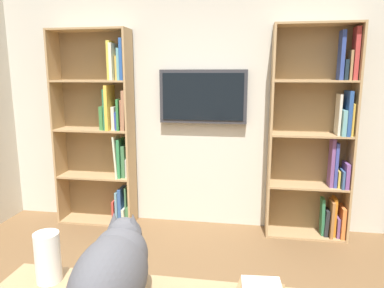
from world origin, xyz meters
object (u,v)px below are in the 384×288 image
(bookshelf_right, at_px, (104,129))
(paper_towel_roll, at_px, (48,257))
(wall_mounted_tv, at_px, (203,97))
(cat, at_px, (113,270))
(bookshelf_left, at_px, (320,140))

(bookshelf_right, distance_m, paper_towel_roll, 2.43)
(wall_mounted_tv, xyz_separation_m, cat, (0.01, 2.55, -0.51))
(bookshelf_left, distance_m, cat, 2.75)
(cat, bearing_deg, bookshelf_right, -66.59)
(bookshelf_left, xyz_separation_m, paper_towel_roll, (1.57, 2.32, -0.15))
(wall_mounted_tv, bearing_deg, bookshelf_right, 4.43)
(wall_mounted_tv, height_order, paper_towel_roll, wall_mounted_tv)
(bookshelf_right, relative_size, paper_towel_roll, 9.34)
(wall_mounted_tv, bearing_deg, paper_towel_roll, 81.10)
(bookshelf_right, bearing_deg, bookshelf_left, -179.94)
(wall_mounted_tv, distance_m, paper_towel_roll, 2.50)
(bookshelf_right, bearing_deg, paper_towel_roll, 106.88)
(paper_towel_roll, bearing_deg, bookshelf_right, -73.12)
(bookshelf_left, distance_m, paper_towel_roll, 2.80)
(cat, bearing_deg, paper_towel_roll, -22.18)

